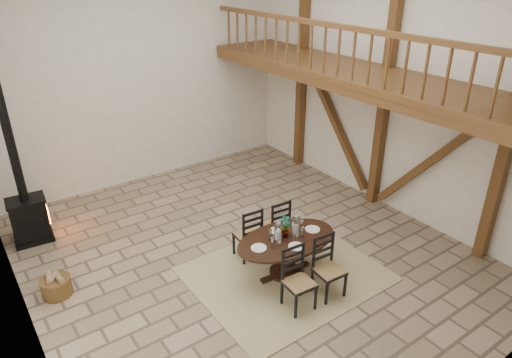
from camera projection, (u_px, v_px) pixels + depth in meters
ground at (244, 252)px, 8.22m from camera, size 8.00×8.00×0.00m
room_shell at (302, 77)px, 7.52m from camera, size 7.02×8.02×5.01m
rug at (285, 274)px, 7.65m from camera, size 3.00×2.50×0.02m
dining_table at (286, 254)px, 7.48m from camera, size 1.81×2.00×1.11m
wood_stove at (22, 187)px, 8.10m from camera, size 0.71×0.57×5.00m
log_basket at (56, 286)px, 7.13m from camera, size 0.46×0.46×0.38m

